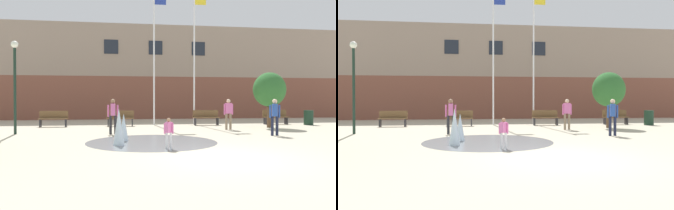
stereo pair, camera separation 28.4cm
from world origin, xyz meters
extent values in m
plane|color=#BCB299|center=(0.00, 0.00, 0.00)|extent=(100.00, 100.00, 0.00)
cube|color=brown|center=(0.00, 20.73, 1.71)|extent=(36.00, 6.00, 3.41)
cube|color=gray|center=(0.00, 20.73, 5.50)|extent=(36.00, 6.00, 4.17)
cube|color=#1E232D|center=(-3.50, 17.71, 5.70)|extent=(1.10, 0.06, 1.10)
cube|color=#1E232D|center=(0.00, 17.71, 5.70)|extent=(1.10, 0.06, 1.10)
cube|color=#1E232D|center=(3.50, 17.71, 5.70)|extent=(1.10, 0.06, 1.10)
cylinder|color=gray|center=(-1.63, 3.67, 0.00)|extent=(4.82, 4.82, 0.01)
cone|color=silver|center=(-2.84, 2.92, 0.64)|extent=(0.40, 0.40, 1.27)
cone|color=silver|center=(-2.66, 4.12, 0.52)|extent=(0.37, 0.37, 1.04)
cube|color=#28282D|center=(-7.30, 11.10, 0.22)|extent=(0.06, 0.40, 0.44)
cube|color=#28282D|center=(-5.90, 11.10, 0.22)|extent=(0.06, 0.40, 0.44)
cube|color=brown|center=(-6.60, 11.10, 0.47)|extent=(1.60, 0.44, 0.05)
cube|color=brown|center=(-6.60, 11.30, 0.70)|extent=(1.60, 0.04, 0.42)
cube|color=#28282D|center=(-3.50, 11.05, 0.22)|extent=(0.06, 0.40, 0.44)
cube|color=#28282D|center=(-2.10, 11.05, 0.22)|extent=(0.06, 0.40, 0.44)
cube|color=brown|center=(-2.80, 11.05, 0.47)|extent=(1.60, 0.44, 0.05)
cube|color=brown|center=(-2.80, 11.25, 0.70)|extent=(1.60, 0.04, 0.42)
cube|color=#28282D|center=(1.70, 11.05, 0.22)|extent=(0.06, 0.40, 0.44)
cube|color=#28282D|center=(3.10, 11.05, 0.22)|extent=(0.06, 0.40, 0.44)
cube|color=brown|center=(2.40, 11.05, 0.47)|extent=(1.60, 0.44, 0.05)
cube|color=brown|center=(2.40, 11.25, 0.70)|extent=(1.60, 0.04, 0.42)
cube|color=#28282D|center=(6.22, 11.07, 0.22)|extent=(0.06, 0.40, 0.44)
cube|color=#28282D|center=(7.62, 11.07, 0.22)|extent=(0.06, 0.40, 0.44)
cube|color=brown|center=(6.92, 11.07, 0.47)|extent=(1.60, 0.44, 0.05)
cube|color=brown|center=(6.92, 11.27, 0.70)|extent=(1.60, 0.04, 0.42)
cylinder|color=silver|center=(-1.34, 1.88, 0.26)|extent=(0.07, 0.07, 0.52)
cylinder|color=silver|center=(-1.20, 1.88, 0.26)|extent=(0.07, 0.07, 0.52)
cube|color=pink|center=(-1.27, 1.88, 0.69)|extent=(0.24, 0.24, 0.33)
sphere|color=#997051|center=(-1.27, 1.88, 0.92)|extent=(0.13, 0.13, 0.13)
cylinder|color=pink|center=(-1.40, 1.88, 0.65)|extent=(0.05, 0.05, 0.34)
cylinder|color=pink|center=(-1.14, 1.88, 0.65)|extent=(0.05, 0.05, 0.34)
cylinder|color=#1E233D|center=(3.73, 5.00, 0.42)|extent=(0.12, 0.12, 0.84)
cylinder|color=#1E233D|center=(3.95, 5.00, 0.42)|extent=(0.12, 0.12, 0.84)
cube|color=#284C9E|center=(3.84, 5.00, 1.11)|extent=(0.29, 0.38, 0.54)
sphere|color=beige|center=(3.84, 5.00, 1.48)|extent=(0.21, 0.21, 0.21)
cylinder|color=#284C9E|center=(3.63, 5.00, 1.05)|extent=(0.08, 0.08, 0.55)
cylinder|color=#284C9E|center=(4.05, 5.00, 1.05)|extent=(0.08, 0.08, 0.55)
cylinder|color=#28282D|center=(-3.23, 6.69, 0.42)|extent=(0.12, 0.12, 0.84)
cylinder|color=#28282D|center=(-3.01, 6.69, 0.42)|extent=(0.12, 0.12, 0.84)
cube|color=pink|center=(-3.12, 6.69, 1.11)|extent=(0.22, 0.35, 0.54)
sphere|color=#997051|center=(-3.12, 6.69, 1.48)|extent=(0.21, 0.21, 0.21)
cylinder|color=pink|center=(-3.33, 6.69, 1.05)|extent=(0.08, 0.08, 0.55)
cylinder|color=pink|center=(-2.91, 6.69, 1.05)|extent=(0.08, 0.08, 0.55)
cylinder|color=#89755B|center=(2.66, 8.01, 0.42)|extent=(0.12, 0.12, 0.84)
cylinder|color=#89755B|center=(2.88, 8.01, 0.42)|extent=(0.12, 0.12, 0.84)
cube|color=pink|center=(2.77, 8.01, 1.11)|extent=(0.35, 0.22, 0.54)
sphere|color=beige|center=(2.77, 8.01, 1.48)|extent=(0.21, 0.21, 0.21)
cylinder|color=pink|center=(2.56, 8.01, 1.05)|extent=(0.08, 0.08, 0.55)
cylinder|color=pink|center=(2.98, 8.01, 1.05)|extent=(0.08, 0.08, 0.55)
cylinder|color=silver|center=(-0.73, 11.74, 4.13)|extent=(0.10, 0.10, 8.26)
cube|color=#233893|center=(-0.33, 11.74, 7.64)|extent=(0.70, 0.02, 0.45)
cylinder|color=silver|center=(1.80, 11.74, 4.18)|extent=(0.10, 0.10, 8.35)
cube|color=yellow|center=(2.20, 11.74, 7.73)|extent=(0.70, 0.02, 0.45)
cylinder|color=#192D23|center=(-7.49, 7.23, 1.94)|extent=(0.12, 0.12, 3.89)
sphere|color=white|center=(-7.49, 7.23, 4.05)|extent=(0.32, 0.32, 0.32)
cylinder|color=#193323|center=(8.71, 10.36, 0.45)|extent=(0.56, 0.56, 0.90)
cylinder|color=brown|center=(5.42, 8.85, 0.59)|extent=(0.25, 0.25, 1.17)
ellipsoid|color=#2D662D|center=(5.42, 8.85, 2.13)|extent=(1.79, 1.79, 1.90)
camera|label=1|loc=(-2.78, -8.35, 1.57)|focal=35.00mm
camera|label=2|loc=(-2.50, -8.39, 1.57)|focal=35.00mm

